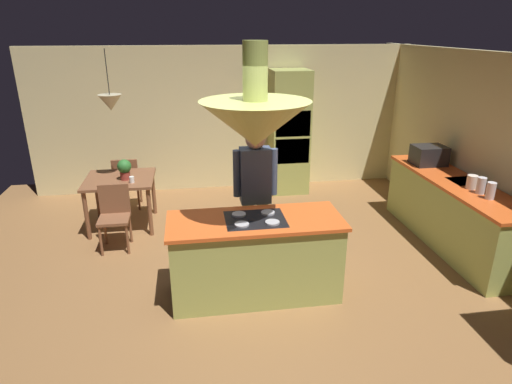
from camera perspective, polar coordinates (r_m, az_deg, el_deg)
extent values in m
plane|color=olive|center=(5.25, -0.42, -11.88)|extent=(8.16, 8.16, 0.00)
cube|color=beige|center=(8.00, -4.08, 9.49)|extent=(6.80, 0.10, 2.55)
cube|color=beige|center=(6.35, 29.43, 3.85)|extent=(0.10, 7.20, 2.55)
cube|color=#A8B259|center=(4.85, -0.09, -8.76)|extent=(1.82, 0.70, 0.88)
cube|color=#E05B23|center=(4.64, -0.09, -3.81)|extent=(1.88, 0.76, 0.04)
cube|color=black|center=(4.64, -0.09, -3.64)|extent=(0.64, 0.52, 0.01)
cylinder|color=#B2B2B7|center=(4.49, -1.87, -4.26)|extent=(0.15, 0.15, 0.02)
cylinder|color=#B2B2B7|center=(4.54, 2.15, -4.00)|extent=(0.15, 0.15, 0.02)
cylinder|color=#B2B2B7|center=(4.73, -2.25, -2.95)|extent=(0.15, 0.15, 0.02)
cylinder|color=#B2B2B7|center=(4.77, 1.57, -2.71)|extent=(0.15, 0.15, 0.02)
cube|color=#A8B259|center=(6.52, 24.27, -2.69)|extent=(0.62, 2.57, 0.88)
cube|color=#E05B23|center=(6.37, 24.87, 1.12)|extent=(0.66, 2.61, 0.04)
cube|color=#B2B2B7|center=(6.47, 25.94, 0.68)|extent=(0.48, 0.36, 0.16)
cube|color=#A8B259|center=(7.82, 4.33, 7.78)|extent=(0.66, 0.62, 2.17)
cube|color=black|center=(7.50, 4.87, 8.90)|extent=(0.60, 0.04, 0.44)
cube|color=black|center=(7.61, 4.77, 5.36)|extent=(0.60, 0.04, 0.44)
cube|color=brown|center=(6.70, -17.44, 1.58)|extent=(0.99, 0.92, 0.04)
cylinder|color=brown|center=(6.55, -21.29, -2.93)|extent=(0.06, 0.06, 0.72)
cylinder|color=brown|center=(6.40, -13.72, -2.57)|extent=(0.06, 0.06, 0.72)
cylinder|color=brown|center=(7.28, -20.07, -0.42)|extent=(0.06, 0.06, 0.72)
cylinder|color=brown|center=(7.15, -13.26, -0.05)|extent=(0.06, 0.06, 0.72)
cylinder|color=tan|center=(5.43, -1.02, -5.50)|extent=(0.14, 0.14, 0.86)
cylinder|color=tan|center=(5.45, 0.86, -5.37)|extent=(0.14, 0.14, 0.86)
cube|color=#3F4C66|center=(5.15, -0.08, 2.19)|extent=(0.36, 0.22, 0.66)
cylinder|color=#3F4C66|center=(5.11, -2.53, 2.42)|extent=(0.09, 0.09, 0.56)
cylinder|color=#3F4C66|center=(5.18, 2.33, 2.66)|extent=(0.09, 0.09, 0.56)
sphere|color=tan|center=(5.03, -0.09, 6.91)|extent=(0.23, 0.23, 0.23)
cone|color=#A8B259|center=(4.32, -0.10, 8.92)|extent=(1.10, 1.10, 0.45)
cylinder|color=#A8B259|center=(4.24, -0.11, 15.54)|extent=(0.24, 0.24, 0.55)
cone|color=beige|center=(6.44, -18.51, 11.03)|extent=(0.32, 0.32, 0.22)
cylinder|color=black|center=(6.39, -18.94, 14.65)|extent=(0.01, 0.01, 0.60)
cube|color=brown|center=(6.10, -18.08, -3.40)|extent=(0.40, 0.40, 0.04)
cube|color=brown|center=(6.19, -18.07, -0.86)|extent=(0.40, 0.04, 0.42)
cylinder|color=brown|center=(6.08, -19.66, -6.06)|extent=(0.04, 0.04, 0.43)
cylinder|color=brown|center=(6.02, -16.48, -5.94)|extent=(0.04, 0.04, 0.43)
cylinder|color=brown|center=(6.38, -19.15, -4.70)|extent=(0.04, 0.04, 0.43)
cylinder|color=brown|center=(6.32, -16.12, -4.57)|extent=(0.04, 0.04, 0.43)
cube|color=brown|center=(7.51, -16.43, 1.30)|extent=(0.40, 0.40, 0.04)
cube|color=brown|center=(7.27, -16.76, 2.47)|extent=(0.40, 0.04, 0.42)
cylinder|color=brown|center=(7.72, -14.87, 0.22)|extent=(0.04, 0.04, 0.43)
cylinder|color=brown|center=(7.77, -17.35, 0.08)|extent=(0.04, 0.04, 0.43)
cylinder|color=brown|center=(7.40, -15.10, -0.70)|extent=(0.04, 0.04, 0.43)
cylinder|color=brown|center=(7.45, -17.70, -0.83)|extent=(0.04, 0.04, 0.43)
cylinder|color=#99382D|center=(6.59, -16.74, 2.08)|extent=(0.14, 0.14, 0.12)
sphere|color=#2D722D|center=(6.55, -16.87, 3.24)|extent=(0.20, 0.20, 0.20)
cylinder|color=white|center=(6.43, -15.95, 1.57)|extent=(0.07, 0.07, 0.09)
cylinder|color=silver|center=(5.84, 28.37, 0.14)|extent=(0.10, 0.10, 0.21)
cylinder|color=silver|center=(5.97, 27.39, 0.75)|extent=(0.10, 0.10, 0.21)
cylinder|color=silver|center=(6.12, 26.42, 1.18)|extent=(0.13, 0.13, 0.17)
cube|color=#232326|center=(6.95, 21.70, 4.50)|extent=(0.46, 0.36, 0.28)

